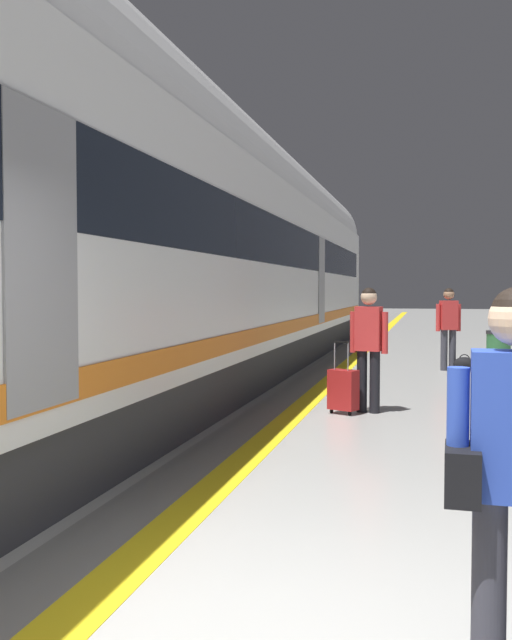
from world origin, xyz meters
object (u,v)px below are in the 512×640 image
at_px(suitcase_near, 343,390).
at_px(duffel_bag_mid, 464,364).
at_px(high_speed_train, 151,233).
at_px(traveller_foreground, 510,465).
at_px(waste_bin, 498,355).
at_px(passenger_near, 369,340).
at_px(passenger_mid, 449,323).

height_order(suitcase_near, duffel_bag_mid, suitcase_near).
xyz_separation_m(high_speed_train, traveller_foreground, (4.26, -6.68, -1.52)).
bearing_deg(waste_bin, passenger_near, -115.83).
bearing_deg(suitcase_near, passenger_near, 31.34).
height_order(traveller_foreground, passenger_near, passenger_near).
bearing_deg(traveller_foreground, duffel_bag_mid, 88.19).
height_order(passenger_mid, waste_bin, passenger_mid).
height_order(passenger_mid, duffel_bag_mid, passenger_mid).
bearing_deg(high_speed_train, duffel_bag_mid, 49.42).
relative_size(duffel_bag_mid, waste_bin, 0.48).
relative_size(high_speed_train, duffel_bag_mid, 81.04).
bearing_deg(traveller_foreground, high_speed_train, 122.55).
distance_m(traveller_foreground, suitcase_near, 6.76).
relative_size(high_speed_train, traveller_foreground, 20.97).
bearing_deg(suitcase_near, waste_bin, 61.89).
distance_m(high_speed_train, suitcase_near, 3.56).
bearing_deg(traveller_foreground, passenger_near, 99.47).
relative_size(passenger_mid, waste_bin, 1.88).
bearing_deg(high_speed_train, passenger_near, 1.63).
height_order(passenger_near, suitcase_near, passenger_near).
distance_m(passenger_near, passenger_mid, 5.60).
bearing_deg(passenger_near, duffel_bag_mid, 74.19).
bearing_deg(duffel_bag_mid, high_speed_train, -130.58).
bearing_deg(passenger_near, traveller_foreground, -80.53).
relative_size(high_speed_train, passenger_mid, 20.81).
bearing_deg(suitcase_near, high_speed_train, 177.86).
bearing_deg(suitcase_near, duffel_bag_mid, 71.69).
relative_size(passenger_near, passenger_mid, 1.00).
xyz_separation_m(traveller_foreground, passenger_near, (-1.13, 6.77, 0.01)).
bearing_deg(passenger_near, passenger_mid, 77.73).
bearing_deg(traveller_foreground, suitcase_near, 102.42).
xyz_separation_m(high_speed_train, suitcase_near, (2.82, -0.11, -2.17)).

